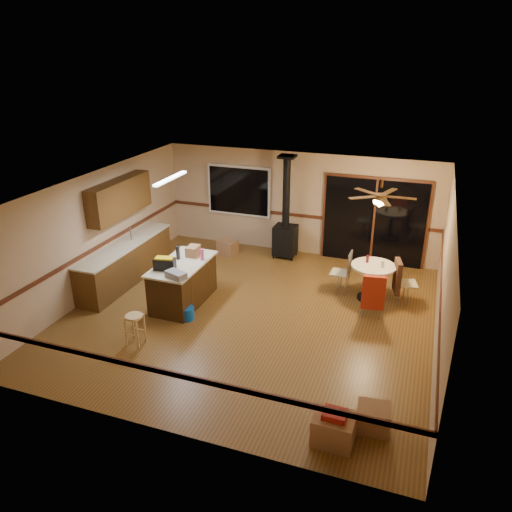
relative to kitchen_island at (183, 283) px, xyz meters
The scene contains 35 objects.
floor 1.57m from the kitchen_island, ahead, with size 7.00×7.00×0.00m, color brown.
ceiling 2.62m from the kitchen_island, ahead, with size 7.00×7.00×0.00m, color silver.
wall_back 3.90m from the kitchen_island, 66.80° to the left, with size 7.00×7.00×0.00m, color tan.
wall_front 3.90m from the kitchen_island, 66.80° to the right, with size 7.00×7.00×0.00m, color tan.
wall_left 2.17m from the kitchen_island, behind, with size 7.00×7.00×0.00m, color tan.
wall_right 5.07m from the kitchen_island, ahead, with size 7.00×7.00×0.00m, color tan.
chair_rail 1.60m from the kitchen_island, ahead, with size 7.00×7.00×0.08m, color #4C2313, non-canonical shape.
window 3.61m from the kitchen_island, 91.66° to the left, with size 1.72×0.10×1.32m, color black.
sliding_door 4.88m from the kitchen_island, 45.42° to the left, with size 2.52×0.10×2.10m, color black.
lower_cabinets 1.77m from the kitchen_island, 163.61° to the left, with size 0.60×3.00×0.86m, color #563615.
countertop 1.82m from the kitchen_island, 163.61° to the left, with size 0.64×3.04×0.04m, color beige.
upper_cabinets 2.43m from the kitchen_island, 159.02° to the left, with size 0.35×2.00×0.80m, color #563615.
kitchen_island is the anchor object (origin of this frame).
wood_stove 3.33m from the kitchen_island, 66.91° to the left, with size 0.55×0.50×2.52m.
ceiling_fan 4.34m from the kitchen_island, 21.97° to the left, with size 0.24×0.24×0.55m.
fluorescent_strip 2.15m from the kitchen_island, 135.00° to the left, with size 0.10×1.20×0.04m, color white.
toolbox_grey 0.86m from the kitchen_island, 71.20° to the right, with size 0.40×0.22×0.13m, color slate.
toolbox_black 0.70m from the kitchen_island, 113.32° to the right, with size 0.41×0.22×0.23m, color black.
toolbox_yellow_lid 0.81m from the kitchen_island, 113.32° to the right, with size 0.35×0.19×0.03m, color gold.
box_on_island 0.70m from the kitchen_island, 83.85° to the left, with size 0.23×0.31×0.21m, color brown.
bottle_dark 0.63m from the kitchen_island, 135.59° to the left, with size 0.08×0.08×0.28m, color black.
bottle_pink 0.71m from the kitchen_island, 42.24° to the left, with size 0.07×0.07×0.23m, color #D84C8C.
bottle_white 0.71m from the kitchen_island, 128.09° to the left, with size 0.06×0.06×0.18m, color white.
bar_stool 1.70m from the kitchen_island, 93.33° to the right, with size 0.31×0.31×0.57m, color #D8B372.
blue_bucket 0.78m from the kitchen_island, 58.60° to the right, with size 0.30×0.30×0.25m, color blue.
dining_table 3.97m from the kitchen_island, 21.97° to the left, with size 0.92×0.92×0.78m.
glass_red 3.89m from the kitchen_island, 24.18° to the left, with size 0.06×0.06×0.16m, color #590C14.
glass_cream 4.13m from the kitchen_island, 20.39° to the left, with size 0.06×0.06×0.14m, color beige.
chair_left 3.47m from the kitchen_island, 27.16° to the left, with size 0.41×0.41×0.51m.
chair_near 3.85m from the kitchen_island, ahead, with size 0.48×0.51×0.70m.
chair_right 4.46m from the kitchen_island, 19.54° to the left, with size 0.55×0.52×0.70m.
box_under_window 2.73m from the kitchen_island, 93.07° to the left, with size 0.46×0.36×0.36m, color brown.
box_corner_a 4.76m from the kitchen_island, 37.66° to the right, with size 0.55×0.46×0.42m, color brown.
box_corner_b 4.92m from the kitchen_island, 30.30° to the right, with size 0.46×0.40×0.37m, color brown.
box_small_red 4.75m from the kitchen_island, 37.66° to the right, with size 0.32×0.27×0.08m, color maroon.
Camera 1 is at (3.05, -8.24, 5.01)m, focal length 35.00 mm.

